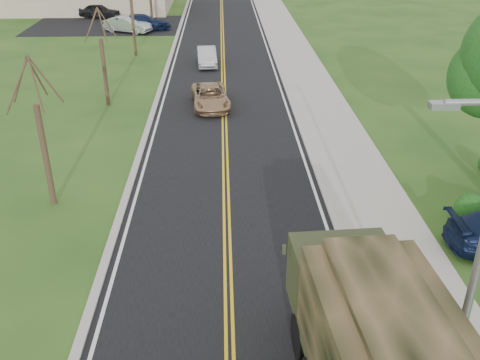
{
  "coord_description": "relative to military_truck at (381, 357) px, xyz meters",
  "views": [
    {
      "loc": [
        -0.1,
        -9.09,
        10.82
      ],
      "look_at": [
        0.51,
        8.33,
        1.8
      ],
      "focal_mm": 40.0,
      "sensor_mm": 36.0,
      "label": 1
    }
  ],
  "objects": [
    {
      "name": "lot_car_navy",
      "position": [
        -10.75,
        44.31,
        -1.45
      ],
      "size": [
        5.54,
        3.2,
        1.51
      ],
      "primitive_type": "imported",
      "rotation": [
        0.0,
        0.0,
        1.79
      ],
      "color": "#101D3C",
      "rests_on": "ground"
    },
    {
      "name": "military_truck",
      "position": [
        0.0,
        0.0,
        0.0
      ],
      "size": [
        3.16,
        7.87,
        3.85
      ],
      "rotation": [
        0.0,
        0.0,
        0.06
      ],
      "color": "black",
      "rests_on": "ground"
    },
    {
      "name": "road",
      "position": [
        -3.22,
        40.81,
        -2.2
      ],
      "size": [
        8.0,
        120.0,
        0.01
      ],
      "primitive_type": "cube",
      "color": "black",
      "rests_on": "ground"
    },
    {
      "name": "sidewalk_right",
      "position": [
        2.68,
        40.81,
        -2.15
      ],
      "size": [
        3.2,
        120.0,
        0.1
      ],
      "primitive_type": "cube",
      "color": "#9E998E",
      "rests_on": "ground"
    },
    {
      "name": "curb_right",
      "position": [
        0.93,
        40.81,
        -2.14
      ],
      "size": [
        0.3,
        120.0,
        0.12
      ],
      "primitive_type": "cube",
      "color": "#9E998E",
      "rests_on": "ground"
    },
    {
      "name": "lot_car_dark",
      "position": [
        -16.17,
        50.81,
        -1.46
      ],
      "size": [
        4.64,
        2.69,
        1.48
      ],
      "primitive_type": "imported",
      "rotation": [
        0.0,
        0.0,
        1.34
      ],
      "color": "black",
      "rests_on": "ground"
    },
    {
      "name": "bare_tree_b",
      "position": [
        -10.22,
        22.81,
        0.27
      ],
      "size": [
        1.83,
        2.14,
        5.73
      ],
      "color": "#38281C",
      "rests_on": "ground"
    },
    {
      "name": "bare_tree_a",
      "position": [
        -10.22,
        10.81,
        0.42
      ],
      "size": [
        1.93,
        2.26,
        6.08
      ],
      "color": "#38281C",
      "rests_on": "ground"
    },
    {
      "name": "sedan_silver",
      "position": [
        -4.42,
        31.64,
        -1.56
      ],
      "size": [
        1.63,
        4.01,
        1.29
      ],
      "primitive_type": "imported",
      "rotation": [
        0.0,
        0.0,
        0.07
      ],
      "color": "silver",
      "rests_on": "ground"
    },
    {
      "name": "bare_tree_c",
      "position": [
        -10.22,
        34.81,
        0.57
      ],
      "size": [
        2.04,
        2.39,
        6.42
      ],
      "color": "#38281C",
      "rests_on": "ground"
    },
    {
      "name": "lot_car_silver",
      "position": [
        -12.12,
        43.44,
        -1.46
      ],
      "size": [
        4.77,
        3.24,
        1.49
      ],
      "primitive_type": "imported",
      "rotation": [
        0.0,
        0.0,
        1.16
      ],
      "color": "#B3B4B8",
      "rests_on": "ground"
    },
    {
      "name": "street_light",
      "position": [
        1.68,
        0.31,
        2.23
      ],
      "size": [
        1.65,
        0.22,
        8.0
      ],
      "color": "gray",
      "rests_on": "ground"
    },
    {
      "name": "curb_left",
      "position": [
        -7.37,
        40.81,
        -2.15
      ],
      "size": [
        0.3,
        120.0,
        0.1
      ],
      "primitive_type": "cube",
      "color": "#9E998E",
      "rests_on": "ground"
    },
    {
      "name": "suv_champagne",
      "position": [
        -4.03,
        22.3,
        -1.57
      ],
      "size": [
        2.57,
        4.73,
        1.26
      ],
      "primitive_type": "imported",
      "rotation": [
        0.0,
        0.0,
        0.11
      ],
      "color": "tan",
      "rests_on": "ground"
    }
  ]
}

